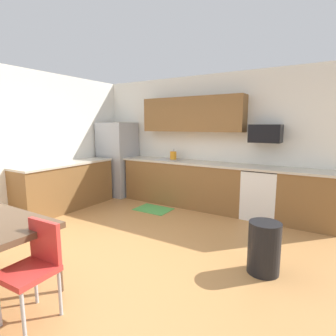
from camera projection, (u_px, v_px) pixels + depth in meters
ground_plane at (129, 251)px, 3.60m from camera, size 12.00×12.00×0.00m
wall_back at (209, 141)px, 5.62m from camera, size 5.80×0.10×2.70m
wall_left at (12, 144)px, 4.76m from camera, size 0.10×5.80×2.70m
cabinet_run_back at (183, 184)px, 5.69m from camera, size 2.64×0.60×0.90m
cabinet_run_back_right at (308, 200)px, 4.46m from camera, size 0.91×0.60×0.90m
cabinet_run_left at (66, 187)px, 5.39m from camera, size 0.60×2.00×0.90m
countertop_back at (202, 163)px, 5.39m from camera, size 4.80×0.64×0.04m
countertop_left at (65, 164)px, 5.32m from camera, size 0.64×2.00×0.04m
upper_cabinets_back at (192, 114)px, 5.50m from camera, size 2.20×0.34×0.70m
refrigerator at (118, 159)px, 6.46m from camera, size 0.76×0.70×1.74m
oven_range at (261, 193)px, 4.85m from camera, size 0.60×0.60×0.91m
microwave at (266, 134)px, 4.76m from camera, size 0.54×0.36×0.32m
sink_basin at (170, 162)px, 5.79m from camera, size 0.48×0.40×0.14m
sink_faucet at (174, 154)px, 5.92m from camera, size 0.02×0.02×0.24m
chair_near_table at (35, 263)px, 2.31m from camera, size 0.42×0.42×0.85m
trash_bin at (264, 248)px, 3.04m from camera, size 0.36×0.36×0.60m
floor_mat at (153, 209)px, 5.37m from camera, size 0.70×0.50×0.01m
kettle at (173, 156)px, 5.78m from camera, size 0.14×0.14×0.20m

